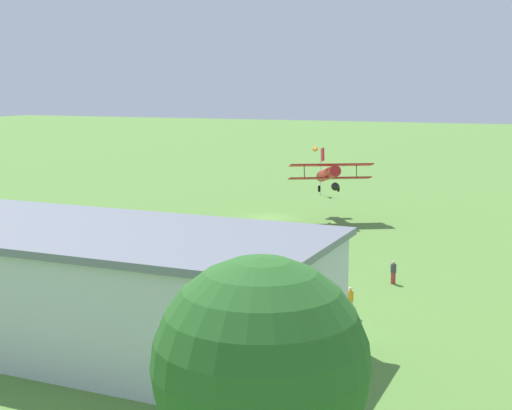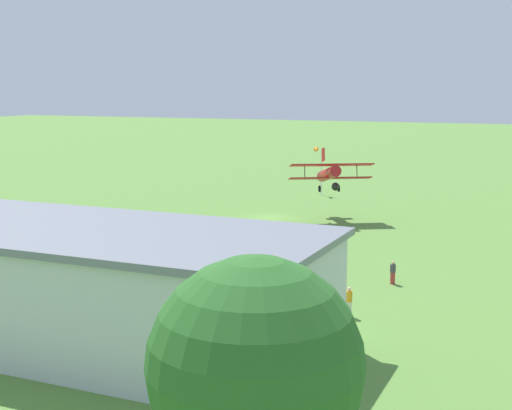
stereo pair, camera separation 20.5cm
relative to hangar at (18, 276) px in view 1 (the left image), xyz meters
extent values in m
plane|color=#568438|center=(0.18, -36.63, -3.00)|extent=(400.00, 400.00, 0.00)
cube|color=silver|center=(0.00, 0.02, -0.19)|extent=(33.47, 10.52, 5.64)
cube|color=slate|center=(0.00, 0.02, 2.81)|extent=(34.08, 11.12, 0.35)
cube|color=#384251|center=(-0.05, -5.14, -0.69)|extent=(10.00, 0.25, 4.62)
cylinder|color=#B21E1E|center=(-5.29, -38.01, 1.50)|extent=(4.25, 6.44, 2.40)
cone|color=black|center=(-7.06, -34.85, 0.77)|extent=(1.08, 1.10, 0.89)
cube|color=#B21E1E|center=(-5.66, -37.35, 1.18)|extent=(7.69, 5.20, 0.42)
cube|color=#B21E1E|center=(-5.99, -36.75, 2.54)|extent=(7.69, 5.20, 0.42)
cube|color=#B21E1E|center=(-3.94, -40.42, 3.13)|extent=(0.74, 1.22, 1.49)
cube|color=#B21E1E|center=(-3.84, -40.61, 2.11)|extent=(2.71, 2.05, 0.26)
cylinder|color=black|center=(-4.66, -37.20, 0.10)|extent=(0.43, 0.63, 0.64)
cylinder|color=black|center=(-6.32, -38.12, 0.10)|extent=(0.43, 0.63, 0.64)
cylinder|color=#332D28|center=(-3.60, -35.81, 1.86)|extent=(0.25, 0.36, 1.45)
cylinder|color=#332D28|center=(-8.05, -38.29, 1.86)|extent=(0.25, 0.36, 1.45)
cylinder|color=#33723F|center=(7.45, -17.12, -2.60)|extent=(0.44, 0.44, 0.80)
cylinder|color=#33723F|center=(7.45, -17.12, -1.92)|extent=(0.52, 0.52, 0.57)
sphere|color=#9E704C|center=(7.45, -17.12, -1.52)|extent=(0.22, 0.22, 0.22)
cylinder|color=#33723F|center=(-14.35, -11.88, -2.57)|extent=(0.38, 0.38, 0.87)
cylinder|color=#72338C|center=(-14.35, -11.88, -1.82)|extent=(0.46, 0.46, 0.62)
sphere|color=brown|center=(-14.35, -11.88, -1.39)|extent=(0.24, 0.24, 0.24)
cylinder|color=#B23333|center=(-16.43, -17.06, -2.62)|extent=(0.44, 0.44, 0.78)
cylinder|color=#3F3F47|center=(-16.43, -17.06, -1.95)|extent=(0.52, 0.52, 0.55)
sphere|color=#D8AD84|center=(-16.43, -17.06, -1.57)|extent=(0.21, 0.21, 0.21)
cylinder|color=#33723F|center=(5.33, -17.47, -2.57)|extent=(0.32, 0.32, 0.87)
cylinder|color=orange|center=(5.33, -17.47, -1.82)|extent=(0.38, 0.38, 0.62)
sphere|color=brown|center=(5.33, -17.47, -1.40)|extent=(0.24, 0.24, 0.24)
cylinder|color=beige|center=(-15.68, -9.22, -2.57)|extent=(0.45, 0.45, 0.87)
cylinder|color=orange|center=(-15.68, -9.22, -1.83)|extent=(0.54, 0.54, 0.61)
sphere|color=beige|center=(-15.68, -9.22, -1.40)|extent=(0.24, 0.24, 0.24)
sphere|color=#286023|center=(-19.50, 13.14, 2.89)|extent=(5.67, 5.67, 5.67)
cylinder|color=silver|center=(0.43, -53.33, -0.21)|extent=(0.12, 0.12, 5.60)
cone|color=orange|center=(1.13, -53.33, 2.44)|extent=(1.01, 1.43, 0.60)
camera|label=1|loc=(-26.30, 29.46, 9.94)|focal=50.90mm
camera|label=2|loc=(-26.49, 29.38, 9.94)|focal=50.90mm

